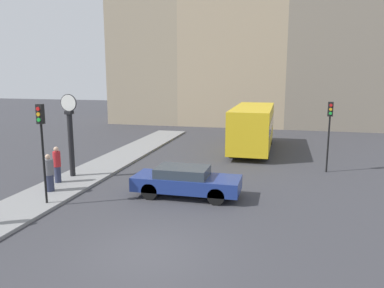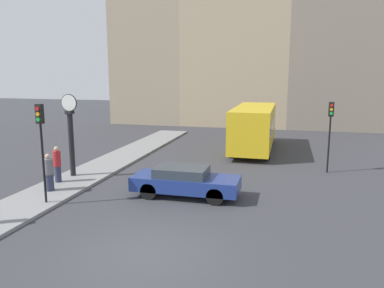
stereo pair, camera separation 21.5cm
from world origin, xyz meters
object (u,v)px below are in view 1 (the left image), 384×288
at_px(traffic_light_far, 330,122).
at_px(pedestrian_grey_jacket, 49,173).
at_px(bus_distant, 253,126).
at_px(traffic_light_near, 42,133).
at_px(street_clock, 70,134).
at_px(sedan_car, 186,181).
at_px(pedestrian_red_top, 57,165).

relative_size(traffic_light_far, pedestrian_grey_jacket, 2.28).
bearing_deg(pedestrian_grey_jacket, traffic_light_far, 29.22).
xyz_separation_m(traffic_light_far, pedestrian_grey_jacket, (-12.26, -6.86, -1.77)).
height_order(bus_distant, pedestrian_grey_jacket, bus_distant).
bearing_deg(traffic_light_far, traffic_light_near, -144.22).
bearing_deg(bus_distant, street_clock, -131.55).
xyz_separation_m(sedan_car, traffic_light_near, (-5.12, -2.49, 2.26)).
bearing_deg(pedestrian_red_top, sedan_car, -1.71).
xyz_separation_m(traffic_light_far, pedestrian_red_top, (-12.69, -5.58, -1.71)).
height_order(traffic_light_near, pedestrian_grey_jacket, traffic_light_near).
bearing_deg(bus_distant, traffic_light_near, -118.12).
distance_m(sedan_car, bus_distant, 10.94).
bearing_deg(traffic_light_near, pedestrian_grey_jacket, 119.73).
xyz_separation_m(sedan_car, traffic_light_far, (6.34, 5.77, 2.02)).
relative_size(traffic_light_near, pedestrian_red_top, 2.29).
xyz_separation_m(bus_distant, traffic_light_far, (4.40, -4.95, 0.99)).
height_order(traffic_light_near, pedestrian_red_top, traffic_light_near).
bearing_deg(bus_distant, pedestrian_red_top, -128.22).
bearing_deg(bus_distant, pedestrian_grey_jacket, -123.65).
bearing_deg(street_clock, pedestrian_grey_jacket, -81.10).
height_order(street_clock, pedestrian_red_top, street_clock).
bearing_deg(pedestrian_red_top, pedestrian_grey_jacket, -71.26).
height_order(traffic_light_near, street_clock, street_clock).
bearing_deg(traffic_light_near, sedan_car, 25.91).
height_order(traffic_light_far, pedestrian_red_top, traffic_light_far).
xyz_separation_m(bus_distant, pedestrian_grey_jacket, (-7.86, -11.81, -0.78)).
bearing_deg(pedestrian_red_top, traffic_light_far, 23.73).
bearing_deg(sedan_car, street_clock, 167.40).
relative_size(street_clock, pedestrian_grey_jacket, 2.48).
bearing_deg(traffic_light_far, street_clock, -160.99).
relative_size(traffic_light_far, pedestrian_red_top, 2.19).
bearing_deg(street_clock, bus_distant, 48.45).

